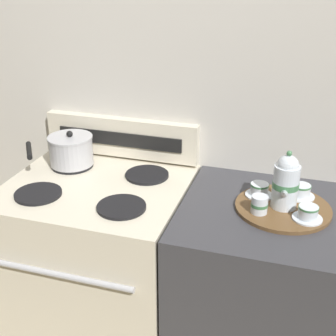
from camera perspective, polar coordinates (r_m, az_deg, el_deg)
name	(u,v)px	position (r m, az deg, el deg)	size (l,w,h in m)	color
wall_back	(203,128)	(2.06, 4.33, 4.87)	(6.00, 0.05, 2.20)	beige
stove	(102,276)	(2.19, -8.09, -12.96)	(0.74, 0.67, 0.94)	beige
control_panel	(121,137)	(2.14, -5.73, 3.75)	(0.72, 0.05, 0.18)	beige
side_counter	(268,311)	(2.04, 12.08, -16.64)	(0.73, 0.64, 0.93)	#38383D
saucepan	(70,150)	(2.10, -11.81, 2.15)	(0.30, 0.27, 0.15)	#B7B7BC
serving_tray	(283,208)	(1.79, 13.82, -4.73)	(0.35, 0.35, 0.01)	brown
teapot	(286,182)	(1.74, 14.18, -1.62)	(0.10, 0.15, 0.22)	silver
teacup_left	(259,190)	(1.83, 11.07, -2.62)	(0.11, 0.11, 0.05)	silver
teacup_right	(301,191)	(1.86, 15.92, -2.71)	(0.11, 0.11, 0.05)	silver
teacup_front	(308,213)	(1.72, 16.69, -5.26)	(0.11, 0.11, 0.05)	silver
creamer_jug	(259,204)	(1.71, 11.08, -4.37)	(0.06, 0.06, 0.07)	silver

